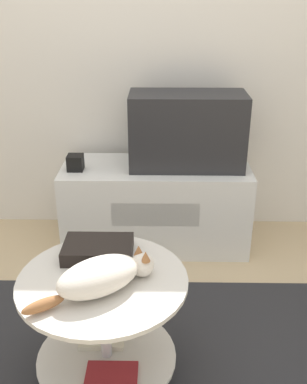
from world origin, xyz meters
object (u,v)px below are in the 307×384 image
(dvd_box, at_px, (98,249))
(speaker, at_px, (75,163))
(tv, at_px, (187,131))
(cat, at_px, (102,276))

(dvd_box, bearing_deg, speaker, 105.42)
(tv, height_order, speaker, tv)
(dvd_box, distance_m, cat, 0.23)
(speaker, relative_size, cat, 0.21)
(speaker, xyz_separation_m, cat, (0.29, -1.13, 0.01))
(tv, bearing_deg, cat, -106.67)
(dvd_box, bearing_deg, cat, -79.12)
(cat, bearing_deg, dvd_box, 67.02)
(speaker, bearing_deg, cat, -75.46)
(tv, distance_m, cat, 1.26)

